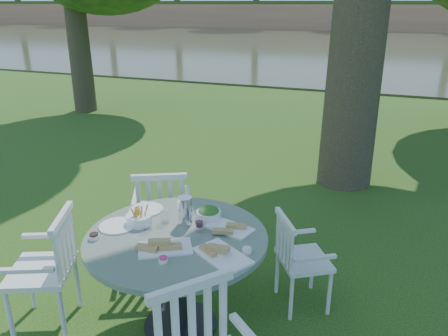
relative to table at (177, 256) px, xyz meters
The scene contains 7 objects.
ground 1.30m from the table, 96.58° to the left, with size 140.00×140.00×0.00m, color #17370B.
table is the anchor object (origin of this frame).
chair_ne 0.98m from the table, 37.69° to the left, with size 0.55×0.55×0.82m.
chair_nw 0.95m from the table, 125.33° to the left, with size 0.64×0.63×0.97m.
chair_sw 0.95m from the table, 162.02° to the right, with size 0.61×0.62×0.95m.
tableware 0.24m from the table, 118.29° to the left, with size 1.25×0.80×0.22m.
river 24.13m from the table, 90.31° to the left, with size 100.00×28.00×0.12m, color #363A22.
Camera 1 is at (1.42, -3.59, 2.39)m, focal length 35.00 mm.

